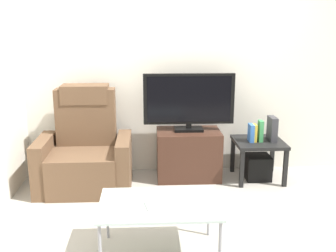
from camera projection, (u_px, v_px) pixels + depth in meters
ground_plane at (196, 209)px, 3.89m from camera, size 6.40×6.40×0.00m
wall_back at (186, 61)px, 4.66m from camera, size 6.40×0.06×2.60m
tv_stand at (188, 154)px, 4.63m from camera, size 0.71×0.47×0.55m
television at (189, 101)px, 4.49m from camera, size 1.01×0.20×0.64m
recliner_armchair at (85, 153)px, 4.36m from camera, size 0.98×0.78×1.08m
side_table at (259, 147)px, 4.56m from camera, size 0.54×0.54×0.45m
subwoofer_box at (257, 167)px, 4.62m from camera, size 0.28×0.28×0.28m
book_leftmost at (251, 133)px, 4.49m from camera, size 0.04×0.14×0.20m
book_middle at (255, 133)px, 4.50m from camera, size 0.03×0.11×0.19m
book_rightmost at (260, 131)px, 4.49m from camera, size 0.04×0.11×0.24m
game_console at (272, 129)px, 4.53m from camera, size 0.07×0.20×0.27m
coffee_table at (159, 206)px, 3.05m from camera, size 0.90×0.60×0.43m
cell_phone at (151, 206)px, 2.99m from camera, size 0.10×0.16×0.01m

